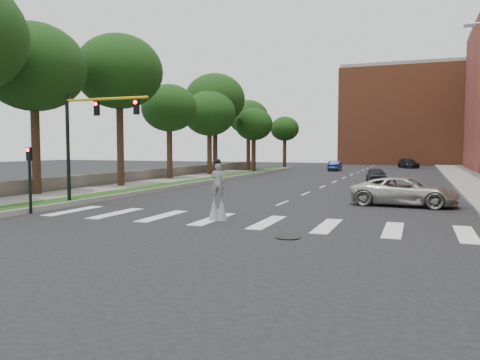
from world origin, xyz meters
TOP-DOWN VIEW (x-y plane):
  - ground_plane at (0.00, 0.00)m, footprint 160.00×160.00m
  - grass_median at (-11.50, 20.00)m, footprint 2.00×60.00m
  - median_curb at (-10.45, 20.00)m, footprint 0.20×60.00m
  - sidewalk_left at (-14.50, 10.00)m, footprint 4.00×60.00m
  - stone_wall at (-17.00, 22.00)m, footprint 0.50×56.00m
  - manhole at (3.00, -2.00)m, footprint 0.90×0.90m
  - building_backdrop at (6.00, 78.00)m, footprint 26.00×14.00m
  - traffic_signal at (-9.78, 3.00)m, footprint 5.30×0.23m
  - secondary_signal at (-10.30, -0.50)m, footprint 0.25×0.21m
  - stilt_performer at (-0.94, 0.82)m, footprint 0.83×0.60m
  - suv_crossing at (6.60, 9.26)m, footprint 5.86×3.03m
  - car_near at (3.72, 26.49)m, footprint 2.40×4.20m
  - car_mid at (-3.39, 46.63)m, footprint 1.57×4.23m
  - car_far at (5.85, 59.54)m, footprint 3.72×5.41m
  - tree_1 at (-16.14, 5.90)m, footprint 6.69×6.69m
  - tree_2 at (-14.98, 13.55)m, footprint 6.89×6.89m
  - tree_3 at (-15.55, 22.47)m, footprint 5.42×5.42m
  - tree_4 at (-15.27, 32.85)m, footprint 7.10×7.10m
  - tree_5 at (-15.09, 43.95)m, footprint 5.64×5.64m
  - tree_6 at (-12.21, 37.96)m, footprint 4.80×4.80m
  - tree_7 at (-12.30, 52.94)m, footprint 4.46×4.46m
  - tree_8 at (-14.82, 30.26)m, footprint 5.94×5.94m

SIDE VIEW (x-z plane):
  - ground_plane at x=0.00m, z-range 0.00..0.00m
  - manhole at x=3.00m, z-range 0.00..0.04m
  - sidewalk_left at x=-14.50m, z-range 0.00..0.18m
  - grass_median at x=-11.50m, z-range 0.00..0.25m
  - median_curb at x=-10.45m, z-range 0.00..0.28m
  - stone_wall at x=-17.00m, z-range 0.00..1.10m
  - car_near at x=3.72m, z-range 0.00..1.35m
  - car_mid at x=-3.39m, z-range 0.00..1.38m
  - car_far at x=5.85m, z-range 0.00..1.45m
  - suv_crossing at x=6.60m, z-range 0.00..1.58m
  - stilt_performer at x=-0.94m, z-range -0.32..2.41m
  - secondary_signal at x=-10.30m, z-range 0.33..3.56m
  - traffic_signal at x=-9.78m, z-range 1.05..7.25m
  - tree_7 at x=-12.30m, z-range 2.04..10.06m
  - tree_6 at x=-12.21m, z-range 1.98..10.15m
  - tree_8 at x=-14.82m, z-range 2.21..11.77m
  - tree_3 at x=-15.55m, z-range 2.32..11.68m
  - tree_5 at x=-15.09m, z-range 2.46..12.28m
  - tree_1 at x=-16.14m, z-range 2.74..13.99m
  - tree_4 at x=-15.27m, z-range 2.89..14.77m
  - building_backdrop at x=6.00m, z-range 0.00..18.00m
  - tree_2 at x=-14.98m, z-range 3.09..15.20m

